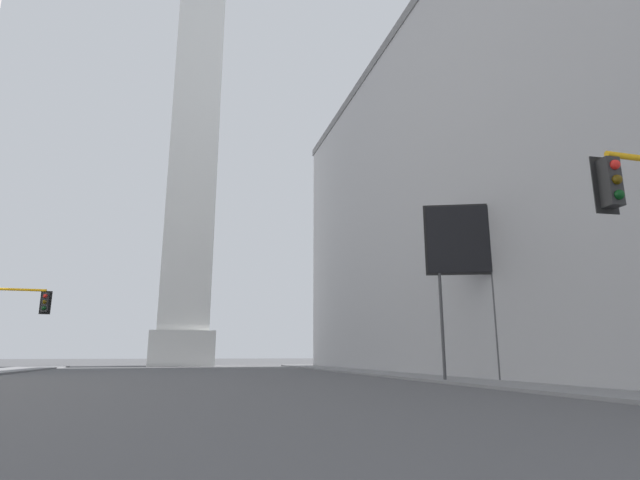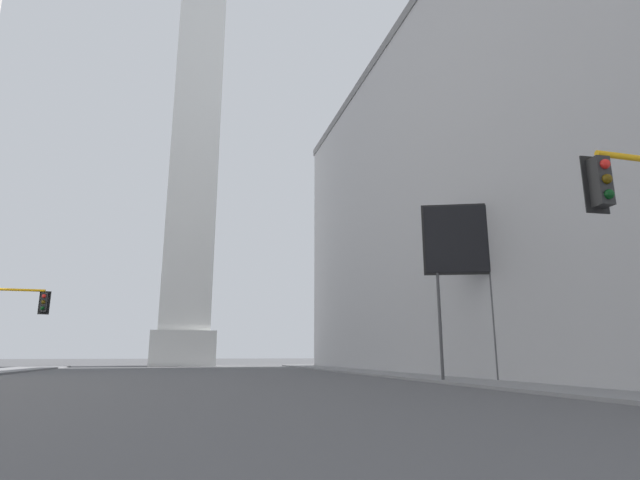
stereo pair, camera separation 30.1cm
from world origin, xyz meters
The scene contains 4 objects.
sidewalk_right centered at (15.58, 25.52, 0.07)m, with size 5.00×85.08×0.15m, color slate.
building_right centered at (27.56, 34.88, 15.10)m, with size 22.23×59.11×30.19m.
obelisk centered at (0.00, 70.90, 37.70)m, with size 8.31×8.31×77.73m.
billboard_sign centered at (15.23, 24.65, 7.76)m, with size 4.20×1.81×10.15m.
Camera 2 is at (-0.09, -0.45, 1.49)m, focal length 28.00 mm.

